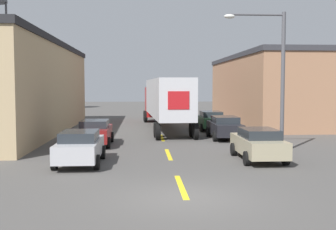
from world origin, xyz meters
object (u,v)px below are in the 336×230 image
object	(u,v)px
parked_car_left_far	(95,132)
street_lamp	(275,70)
parked_car_left_near	(80,147)
parked_car_right_mid	(225,127)
parked_car_right_far	(211,120)
parked_car_right_near	(258,143)
semi_truck	(165,99)

from	to	relation	value
parked_car_left_far	street_lamp	distance (m)	10.58
street_lamp	parked_car_left_near	bearing A→B (deg)	-164.66
parked_car_right_mid	parked_car_right_far	bearing A→B (deg)	90.00
street_lamp	parked_car_right_near	bearing A→B (deg)	-123.38
parked_car_left_far	parked_car_left_near	bearing A→B (deg)	-90.00
parked_car_right_mid	parked_car_left_far	world-z (taller)	same
semi_truck	parked_car_left_near	distance (m)	16.05
semi_truck	parked_car_right_mid	distance (m)	7.92
parked_car_right_far	street_lamp	xyz separation A→B (m)	(1.37, -11.27, 3.48)
parked_car_right_near	street_lamp	bearing A→B (deg)	56.62
parked_car_left_near	parked_car_right_near	world-z (taller)	same
parked_car_left_near	parked_car_left_far	distance (m)	5.91
parked_car_right_far	street_lamp	world-z (taller)	street_lamp
parked_car_left_far	street_lamp	world-z (taller)	street_lamp
parked_car_right_mid	parked_car_right_near	bearing A→B (deg)	-90.00
parked_car_left_near	street_lamp	world-z (taller)	street_lamp
parked_car_right_far	parked_car_right_mid	size ratio (longest dim) A/B	1.00
parked_car_left_far	parked_car_right_near	size ratio (longest dim) A/B	1.00
parked_car_right_near	street_lamp	distance (m)	4.28
parked_car_left_near	parked_car_right_mid	xyz separation A→B (m)	(8.05, 8.37, 0.00)
semi_truck	street_lamp	distance (m)	13.74
parked_car_right_mid	parked_car_right_near	distance (m)	7.87
parked_car_right_far	parked_car_right_near	size ratio (longest dim) A/B	1.00
street_lamp	parked_car_right_mid	bearing A→B (deg)	103.34
semi_truck	parked_car_left_near	size ratio (longest dim) A/B	3.91
parked_car_right_mid	street_lamp	world-z (taller)	street_lamp
parked_car_right_far	parked_car_left_far	size ratio (longest dim) A/B	1.00
parked_car_right_mid	street_lamp	size ratio (longest dim) A/B	0.59
parked_car_right_mid	parked_car_left_far	size ratio (longest dim) A/B	1.00
parked_car_right_mid	parked_car_left_far	bearing A→B (deg)	-163.01
parked_car_right_far	parked_car_left_near	bearing A→B (deg)	-120.16
parked_car_right_mid	street_lamp	bearing A→B (deg)	-76.66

